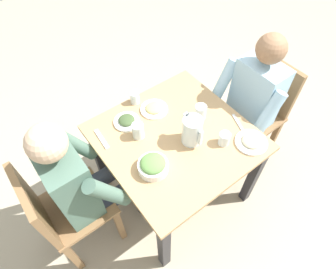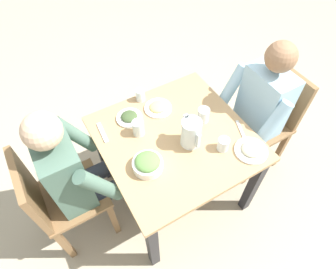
# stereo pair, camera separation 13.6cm
# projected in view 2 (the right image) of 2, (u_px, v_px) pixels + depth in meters

# --- Properties ---
(ground_plane) EXTENTS (8.00, 8.00, 0.00)m
(ground_plane) POSITION_uv_depth(u_px,v_px,m) (174.00, 189.00, 2.33)
(ground_plane) COLOR tan
(dining_table) EXTENTS (0.91, 0.91, 0.71)m
(dining_table) POSITION_uv_depth(u_px,v_px,m) (175.00, 147.00, 1.87)
(dining_table) COLOR tan
(dining_table) RESTS_ON ground_plane
(chair_near) EXTENTS (0.40, 0.40, 0.89)m
(chair_near) POSITION_uv_depth(u_px,v_px,m) (57.00, 198.00, 1.74)
(chair_near) COLOR olive
(chair_near) RESTS_ON ground_plane
(chair_far) EXTENTS (0.40, 0.40, 0.89)m
(chair_far) POSITION_uv_depth(u_px,v_px,m) (268.00, 116.00, 2.15)
(chair_far) COLOR olive
(chair_far) RESTS_ON ground_plane
(diner_near) EXTENTS (0.48, 0.53, 1.18)m
(diner_near) POSITION_uv_depth(u_px,v_px,m) (83.00, 171.00, 1.69)
(diner_near) COLOR #4C6B5B
(diner_near) RESTS_ON ground_plane
(diner_far) EXTENTS (0.48, 0.53, 1.18)m
(diner_far) POSITION_uv_depth(u_px,v_px,m) (251.00, 113.00, 1.97)
(diner_far) COLOR #9EC6E0
(diner_far) RESTS_ON ground_plane
(water_pitcher) EXTENTS (0.16, 0.12, 0.19)m
(water_pitcher) POSITION_uv_depth(u_px,v_px,m) (191.00, 133.00, 1.67)
(water_pitcher) COLOR silver
(water_pitcher) RESTS_ON dining_table
(salad_bowl) EXTENTS (0.18, 0.18, 0.09)m
(salad_bowl) POSITION_uv_depth(u_px,v_px,m) (148.00, 163.00, 1.61)
(salad_bowl) COLOR white
(salad_bowl) RESTS_ON dining_table
(plate_dolmas) EXTENTS (0.17, 0.17, 0.04)m
(plate_dolmas) POSITION_uv_depth(u_px,v_px,m) (129.00, 117.00, 1.86)
(plate_dolmas) COLOR white
(plate_dolmas) RESTS_ON dining_table
(plate_beans) EXTENTS (0.20, 0.20, 0.04)m
(plate_beans) POSITION_uv_depth(u_px,v_px,m) (251.00, 150.00, 1.70)
(plate_beans) COLOR white
(plate_beans) RESTS_ON dining_table
(plate_fries) EXTENTS (0.18, 0.18, 0.04)m
(plate_fries) POSITION_uv_depth(u_px,v_px,m) (158.00, 107.00, 1.91)
(plate_fries) COLOR white
(plate_fries) RESTS_ON dining_table
(water_glass_by_pitcher) EXTENTS (0.07, 0.07, 0.09)m
(water_glass_by_pitcher) POSITION_uv_depth(u_px,v_px,m) (223.00, 144.00, 1.69)
(water_glass_by_pitcher) COLOR silver
(water_glass_by_pitcher) RESTS_ON dining_table
(water_glass_center) EXTENTS (0.07, 0.07, 0.11)m
(water_glass_center) POSITION_uv_depth(u_px,v_px,m) (138.00, 128.00, 1.75)
(water_glass_center) COLOR silver
(water_glass_center) RESTS_ON dining_table
(water_glass_near_right) EXTENTS (0.08, 0.08, 0.10)m
(water_glass_near_right) POSITION_uv_depth(u_px,v_px,m) (203.00, 115.00, 1.82)
(water_glass_near_right) COLOR silver
(water_glass_near_right) RESTS_ON dining_table
(water_glass_far_right) EXTENTS (0.06, 0.06, 0.09)m
(water_glass_far_right) POSITION_uv_depth(u_px,v_px,m) (140.00, 95.00, 1.94)
(water_glass_far_right) COLOR silver
(water_glass_far_right) RESTS_ON dining_table
(fork_near) EXTENTS (0.17, 0.04, 0.01)m
(fork_near) POSITION_uv_depth(u_px,v_px,m) (103.00, 132.00, 1.79)
(fork_near) COLOR silver
(fork_near) RESTS_ON dining_table
(knife_near) EXTENTS (0.18, 0.08, 0.01)m
(knife_near) POSITION_uv_depth(u_px,v_px,m) (242.00, 132.00, 1.80)
(knife_near) COLOR silver
(knife_near) RESTS_ON dining_table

